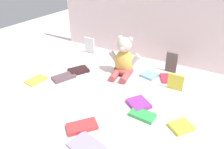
{
  "coord_description": "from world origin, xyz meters",
  "views": [
    {
      "loc": [
        0.46,
        -0.95,
        0.65
      ],
      "look_at": [
        -0.01,
        -0.1,
        0.1
      ],
      "focal_mm": 33.04,
      "sensor_mm": 36.0,
      "label": 1
    }
  ],
  "objects_px": {
    "book_case_1": "(176,82)",
    "book_case_11": "(143,115)",
    "book_case_5": "(64,77)",
    "book_case_6": "(171,62)",
    "book_case_9": "(211,104)",
    "book_case_8": "(90,45)",
    "book_case_13": "(82,126)",
    "book_case_10": "(139,104)",
    "book_case_0": "(181,127)",
    "book_case_3": "(149,75)",
    "book_case_2": "(36,80)",
    "book_case_7": "(168,78)",
    "book_case_4": "(86,146)",
    "book_case_12": "(79,70)",
    "teddy_bear": "(124,61)"
  },
  "relations": [
    {
      "from": "book_case_1",
      "to": "book_case_11",
      "type": "xyz_separation_m",
      "value": [
        -0.07,
        -0.3,
        -0.04
      ]
    },
    {
      "from": "book_case_11",
      "to": "book_case_5",
      "type": "bearing_deg",
      "value": -95.31
    },
    {
      "from": "book_case_6",
      "to": "book_case_9",
      "type": "xyz_separation_m",
      "value": [
        0.28,
        -0.24,
        -0.06
      ]
    },
    {
      "from": "book_case_8",
      "to": "book_case_13",
      "type": "distance_m",
      "value": 0.82
    },
    {
      "from": "book_case_5",
      "to": "book_case_10",
      "type": "xyz_separation_m",
      "value": [
        0.51,
        -0.02,
        0.0
      ]
    },
    {
      "from": "book_case_8",
      "to": "book_case_10",
      "type": "height_order",
      "value": "book_case_8"
    },
    {
      "from": "book_case_0",
      "to": "book_case_3",
      "type": "relative_size",
      "value": 1.02
    },
    {
      "from": "book_case_0",
      "to": "book_case_10",
      "type": "xyz_separation_m",
      "value": [
        -0.23,
        0.06,
        0.0
      ]
    },
    {
      "from": "book_case_2",
      "to": "book_case_7",
      "type": "xyz_separation_m",
      "value": [
        0.69,
        0.41,
        0.0
      ]
    },
    {
      "from": "book_case_4",
      "to": "book_case_12",
      "type": "xyz_separation_m",
      "value": [
        -0.41,
        0.48,
        0.0
      ]
    },
    {
      "from": "book_case_5",
      "to": "book_case_11",
      "type": "bearing_deg",
      "value": 14.69
    },
    {
      "from": "teddy_bear",
      "to": "book_case_4",
      "type": "distance_m",
      "value": 0.62
    },
    {
      "from": "book_case_2",
      "to": "book_case_3",
      "type": "relative_size",
      "value": 1.27
    },
    {
      "from": "book_case_1",
      "to": "book_case_11",
      "type": "bearing_deg",
      "value": -102.62
    },
    {
      "from": "book_case_0",
      "to": "book_case_1",
      "type": "height_order",
      "value": "book_case_1"
    },
    {
      "from": "book_case_9",
      "to": "book_case_12",
      "type": "xyz_separation_m",
      "value": [
        -0.8,
        -0.05,
        0.01
      ]
    },
    {
      "from": "book_case_10",
      "to": "book_case_12",
      "type": "distance_m",
      "value": 0.5
    },
    {
      "from": "book_case_9",
      "to": "book_case_12",
      "type": "height_order",
      "value": "book_case_12"
    },
    {
      "from": "book_case_6",
      "to": "book_case_13",
      "type": "relative_size",
      "value": 1.03
    },
    {
      "from": "book_case_4",
      "to": "book_case_7",
      "type": "relative_size",
      "value": 1.26
    },
    {
      "from": "book_case_8",
      "to": "book_case_10",
      "type": "xyz_separation_m",
      "value": [
        0.59,
        -0.42,
        -0.05
      ]
    },
    {
      "from": "book_case_10",
      "to": "book_case_11",
      "type": "bearing_deg",
      "value": -109.77
    },
    {
      "from": "book_case_10",
      "to": "book_case_12",
      "type": "height_order",
      "value": "same"
    },
    {
      "from": "book_case_8",
      "to": "book_case_9",
      "type": "height_order",
      "value": "book_case_8"
    },
    {
      "from": "book_case_1",
      "to": "book_case_8",
      "type": "xyz_separation_m",
      "value": [
        -0.71,
        0.19,
        0.01
      ]
    },
    {
      "from": "book_case_6",
      "to": "book_case_7",
      "type": "height_order",
      "value": "book_case_6"
    },
    {
      "from": "book_case_10",
      "to": "book_case_4",
      "type": "bearing_deg",
      "value": -157.13
    },
    {
      "from": "book_case_5",
      "to": "book_case_1",
      "type": "bearing_deg",
      "value": 42.61
    },
    {
      "from": "book_case_7",
      "to": "book_case_12",
      "type": "height_order",
      "value": "book_case_12"
    },
    {
      "from": "book_case_8",
      "to": "book_case_12",
      "type": "distance_m",
      "value": 0.31
    },
    {
      "from": "teddy_bear",
      "to": "book_case_4",
      "type": "relative_size",
      "value": 1.9
    },
    {
      "from": "book_case_7",
      "to": "book_case_8",
      "type": "bearing_deg",
      "value": 143.86
    },
    {
      "from": "book_case_9",
      "to": "book_case_11",
      "type": "height_order",
      "value": "book_case_11"
    },
    {
      "from": "book_case_0",
      "to": "book_case_9",
      "type": "bearing_deg",
      "value": 107.34
    },
    {
      "from": "book_case_11",
      "to": "book_case_4",
      "type": "bearing_deg",
      "value": -20.5
    },
    {
      "from": "book_case_6",
      "to": "book_case_5",
      "type": "bearing_deg",
      "value": -136.73
    },
    {
      "from": "book_case_5",
      "to": "book_case_8",
      "type": "distance_m",
      "value": 0.41
    },
    {
      "from": "book_case_3",
      "to": "book_case_11",
      "type": "bearing_deg",
      "value": -151.16
    },
    {
      "from": "book_case_0",
      "to": "book_case_7",
      "type": "relative_size",
      "value": 0.9
    },
    {
      "from": "book_case_9",
      "to": "book_case_13",
      "type": "height_order",
      "value": "book_case_13"
    },
    {
      "from": "book_case_3",
      "to": "book_case_7",
      "type": "height_order",
      "value": "book_case_3"
    },
    {
      "from": "book_case_0",
      "to": "book_case_9",
      "type": "distance_m",
      "value": 0.26
    },
    {
      "from": "book_case_2",
      "to": "book_case_11",
      "type": "xyz_separation_m",
      "value": [
        0.68,
        0.02,
        0.0
      ]
    },
    {
      "from": "book_case_2",
      "to": "book_case_3",
      "type": "xyz_separation_m",
      "value": [
        0.58,
        0.39,
        0.0
      ]
    },
    {
      "from": "book_case_8",
      "to": "book_case_6",
      "type": "bearing_deg",
      "value": 2.88
    },
    {
      "from": "book_case_4",
      "to": "book_case_8",
      "type": "xyz_separation_m",
      "value": [
        -0.51,
        0.77,
        0.06
      ]
    },
    {
      "from": "book_case_3",
      "to": "book_case_13",
      "type": "bearing_deg",
      "value": -176.61
    },
    {
      "from": "book_case_13",
      "to": "book_case_8",
      "type": "bearing_deg",
      "value": -17.77
    },
    {
      "from": "book_case_3",
      "to": "book_case_5",
      "type": "height_order",
      "value": "book_case_5"
    },
    {
      "from": "book_case_6",
      "to": "book_case_8",
      "type": "xyz_separation_m",
      "value": [
        -0.63,
        -0.0,
        -0.01
      ]
    }
  ]
}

